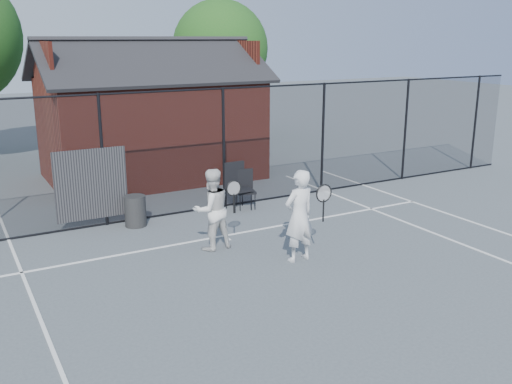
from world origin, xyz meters
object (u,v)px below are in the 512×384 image
clubhouse (151,125)px  player_front (299,216)px  chair_left (239,187)px  chair_right (246,190)px  player_back (212,209)px  waste_bin (135,211)px

clubhouse → player_front: size_ratio=3.63×
chair_left → player_front: bearing=-100.0°
clubhouse → player_front: clubhouse is taller
clubhouse → chair_right: size_ratio=6.84×
clubhouse → chair_left: (0.70, -4.40, -1.03)m
player_back → waste_bin: size_ratio=2.35×
clubhouse → player_back: size_ratio=3.91×
clubhouse → player_front: bearing=-88.8°
chair_right → player_back: bearing=-117.1°
player_front → waste_bin: size_ratio=2.53×
clubhouse → chair_right: (0.90, -4.40, -1.13)m
player_front → chair_right: player_front is taller
clubhouse → chair_left: 4.57m
clubhouse → waste_bin: 4.97m
player_front → chair_right: bearing=78.3°
chair_right → clubhouse: bearing=116.2°
clubhouse → chair_right: clubhouse is taller
player_back → chair_left: bearing=51.4°
player_front → chair_right: 3.64m
player_back → waste_bin: 2.40m
player_back → waste_bin: bearing=112.9°
player_front → waste_bin: player_front is taller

